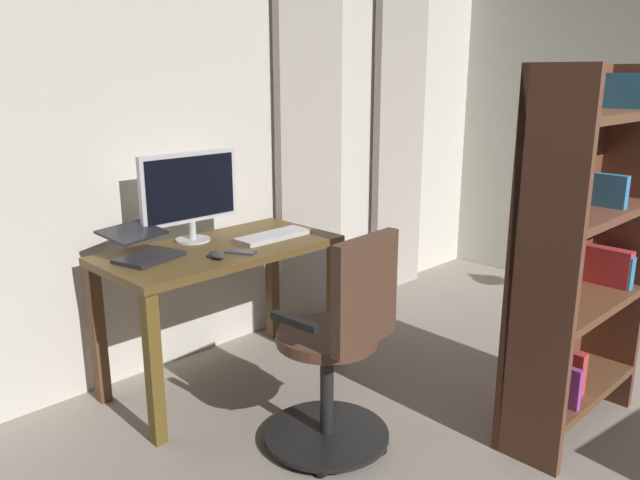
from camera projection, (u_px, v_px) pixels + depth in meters
back_room_partition at (231, 104)px, 3.62m from camera, size 4.89×0.10×2.87m
curtain_left_panel at (400, 116)px, 4.55m from camera, size 0.52×0.06×2.61m
curtain_right_panel at (309, 123)px, 3.93m from camera, size 0.53×0.06×2.61m
desk at (221, 268)px, 3.22m from camera, size 1.21×0.61×0.75m
office_chair at (338, 352)px, 2.66m from camera, size 0.56×0.56×0.99m
computer_monitor at (190, 191)px, 3.22m from camera, size 0.57×0.18×0.47m
computer_keyboard at (273, 236)px, 3.33m from camera, size 0.43×0.15×0.02m
laptop at (143, 248)px, 2.97m from camera, size 0.35×0.36×0.14m
computer_mouse at (217, 255)px, 2.97m from camera, size 0.06×0.10×0.04m
cell_phone_by_monitor at (241, 252)px, 3.07m from camera, size 0.13×0.16×0.01m
bookshelf at (573, 258)px, 2.78m from camera, size 0.82×0.30×1.65m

